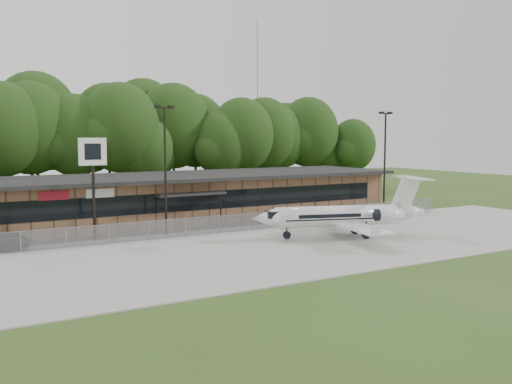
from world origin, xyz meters
TOP-DOWN VIEW (x-y plane):
  - ground at (0.00, 0.00)m, footprint 160.00×160.00m
  - apron at (0.00, 8.00)m, footprint 64.00×18.00m
  - parking_lot at (0.00, 19.50)m, footprint 50.00×9.00m
  - terminal at (-0.00, 23.94)m, footprint 41.00×11.65m
  - fence at (0.00, 15.00)m, footprint 46.00×0.04m
  - treeline at (0.00, 42.00)m, footprint 72.00×12.00m
  - radio_mast at (22.00, 48.00)m, footprint 0.20×0.20m
  - light_pole_mid at (-5.00, 16.50)m, footprint 1.55×0.30m
  - light_pole_right at (18.00, 16.50)m, footprint 1.55×0.30m
  - business_jet at (6.50, 8.44)m, footprint 13.98×12.54m
  - pole_sign at (-10.56, 16.80)m, footprint 2.03×0.30m

SIDE VIEW (x-z plane):
  - ground at x=0.00m, z-range 0.00..0.00m
  - parking_lot at x=0.00m, z-range 0.00..0.06m
  - apron at x=0.00m, z-range 0.00..0.08m
  - fence at x=0.00m, z-range 0.02..1.54m
  - business_jet at x=6.50m, z-range -0.68..4.08m
  - terminal at x=0.00m, z-range 0.03..4.33m
  - pole_sign at x=-10.56m, z-range 2.05..9.79m
  - light_pole_mid at x=-5.00m, z-range 0.86..11.09m
  - light_pole_right at x=18.00m, z-range 0.86..11.09m
  - treeline at x=0.00m, z-range 0.00..15.00m
  - radio_mast at x=22.00m, z-range 0.00..25.00m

